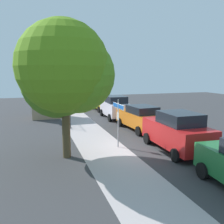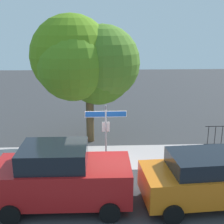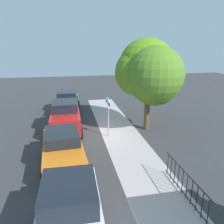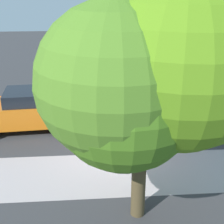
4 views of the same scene
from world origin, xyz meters
The scene contains 6 objects.
ground_plane centered at (0.00, 0.00, 0.00)m, with size 60.00×60.00×0.00m, color #38383A.
sidewalk_strip centered at (2.00, 1.30, 0.00)m, with size 24.00×2.60×0.00m, color #B0A4A4.
street_sign centered at (0.26, 0.40, 1.88)m, with size 1.69×0.07×2.68m.
shade_tree centered at (-0.63, 3.40, 4.04)m, with size 5.35×4.29×6.36m.
car_red centered at (-1.25, -2.35, 1.04)m, with size 4.39×2.17×2.09m.
car_orange centered at (3.55, -2.49, 0.90)m, with size 4.55×2.32×1.78m.
Camera 4 is at (0.77, 10.36, 6.22)m, focal length 50.47 mm.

